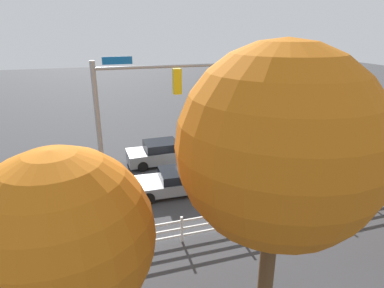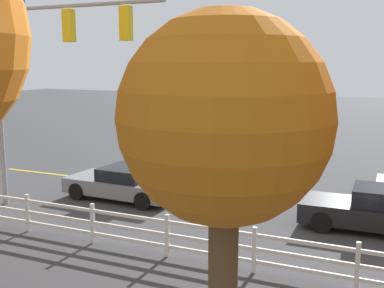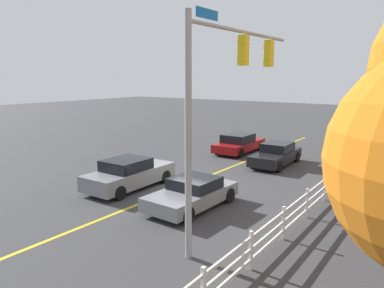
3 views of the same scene
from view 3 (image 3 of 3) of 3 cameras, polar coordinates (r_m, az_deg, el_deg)
ground_plane at (r=18.12m, az=-1.28°, el=-6.59°), size 120.00×120.00×0.00m
lane_center_stripe at (r=21.33m, az=5.19°, el=-3.99°), size 28.00×0.16×0.01m
signal_assembly at (r=11.79m, az=5.22°, el=9.12°), size 6.69×0.38×7.22m
car_0 at (r=26.08m, az=7.37°, el=0.09°), size 4.65×2.08×1.35m
car_1 at (r=17.90m, az=-9.81°, el=-4.62°), size 4.76×2.11×1.47m
car_2 at (r=15.12m, az=0.06°, el=-7.71°), size 4.30×2.14×1.23m
car_3 at (r=22.82m, az=13.05°, el=-1.61°), size 4.60×1.92×1.35m
white_rail_fence at (r=17.98m, az=21.11°, el=-5.46°), size 26.10×0.10×1.15m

